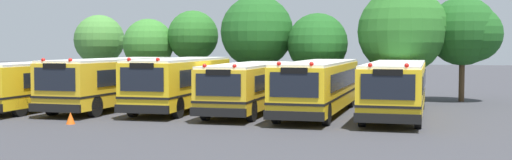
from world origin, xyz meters
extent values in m
plane|color=#38383D|center=(0.00, 0.00, 0.00)|extent=(160.00, 160.00, 0.00)
cube|color=yellow|center=(-8.98, -0.23, 1.33)|extent=(2.39, 11.33, 1.96)
cube|color=white|center=(-8.98, -0.23, 2.37)|extent=(2.35, 11.10, 0.12)
cube|color=black|center=(-7.77, 0.07, 1.64)|extent=(0.05, 8.84, 0.71)
cube|color=black|center=(-10.19, 0.07, 1.64)|extent=(0.05, 8.84, 0.71)
cube|color=black|center=(-8.98, -0.23, 0.94)|extent=(2.42, 11.44, 0.10)
cylinder|color=black|center=(-7.92, -4.49, 0.50)|extent=(0.28, 1.00, 1.00)
cylinder|color=black|center=(-7.93, 3.64, 0.50)|extent=(0.28, 1.00, 1.00)
cylinder|color=black|center=(-10.03, 3.63, 0.50)|extent=(0.28, 1.00, 1.00)
cube|color=yellow|center=(-5.42, -0.23, 1.42)|extent=(2.80, 10.03, 2.14)
cube|color=white|center=(-5.42, -0.23, 2.55)|extent=(2.75, 9.83, 0.12)
cube|color=black|center=(-5.57, -5.28, 0.53)|extent=(2.57, 0.23, 0.36)
cube|color=black|center=(-5.57, -5.23, 1.80)|extent=(2.07, 0.12, 1.03)
cube|color=black|center=(-4.14, 0.03, 1.76)|extent=(0.26, 7.77, 0.77)
cube|color=black|center=(-6.69, 0.11, 1.76)|extent=(0.26, 7.77, 0.77)
cube|color=black|center=(-5.42, -0.23, 0.99)|extent=(2.83, 10.13, 0.10)
sphere|color=red|center=(-4.87, -5.08, 2.65)|extent=(0.18, 0.18, 0.18)
sphere|color=red|center=(-6.25, -5.04, 2.65)|extent=(0.18, 0.18, 0.18)
cube|color=black|center=(-5.57, -5.24, 2.39)|extent=(1.14, 0.11, 0.24)
cylinder|color=black|center=(-4.41, -3.84, 0.50)|extent=(0.31, 1.01, 1.00)
cylinder|color=black|center=(-6.64, -3.78, 0.50)|extent=(0.31, 1.01, 1.00)
cylinder|color=black|center=(-4.21, 2.92, 0.50)|extent=(0.31, 1.01, 1.00)
cylinder|color=black|center=(-6.45, 2.98, 0.50)|extent=(0.31, 1.01, 1.00)
cube|color=yellow|center=(-1.73, -0.04, 1.43)|extent=(2.63, 9.26, 2.17)
cube|color=white|center=(-1.73, -0.04, 2.58)|extent=(2.58, 9.08, 0.12)
cube|color=black|center=(-1.65, -4.72, 0.53)|extent=(2.51, 0.21, 0.36)
cube|color=black|center=(-1.65, -4.67, 1.82)|extent=(2.02, 0.10, 1.04)
cube|color=black|center=(-0.49, 0.28, 1.78)|extent=(0.17, 7.19, 0.78)
cube|color=black|center=(-2.99, 0.23, 1.78)|extent=(0.17, 7.19, 0.78)
cube|color=black|center=(-1.73, -0.04, 1.00)|extent=(2.66, 9.36, 0.10)
sphere|color=red|center=(-0.97, -4.49, 2.68)|extent=(0.18, 0.18, 0.18)
sphere|color=red|center=(-2.33, -4.52, 2.68)|extent=(0.18, 0.18, 0.18)
cube|color=black|center=(-1.65, -4.68, 2.42)|extent=(1.11, 0.10, 0.24)
cylinder|color=black|center=(-0.58, -3.23, 0.50)|extent=(0.30, 1.00, 1.00)
cylinder|color=black|center=(-2.76, -3.27, 0.50)|extent=(0.30, 1.00, 1.00)
cylinder|color=black|center=(-0.69, 2.79, 0.50)|extent=(0.30, 1.00, 1.00)
cylinder|color=black|center=(-2.87, 2.75, 0.50)|extent=(0.30, 1.00, 1.00)
cube|color=yellow|center=(1.89, -0.01, 1.32)|extent=(2.49, 10.02, 1.93)
cube|color=white|center=(1.89, -0.01, 2.34)|extent=(2.44, 9.82, 0.12)
cube|color=black|center=(1.95, -5.07, 0.53)|extent=(2.41, 0.19, 0.36)
cube|color=black|center=(1.95, -5.02, 1.66)|extent=(1.94, 0.08, 0.93)
cube|color=black|center=(3.09, 0.31, 1.62)|extent=(0.14, 7.79, 0.70)
cube|color=black|center=(0.68, 0.28, 1.62)|extent=(0.14, 7.79, 0.70)
cube|color=black|center=(1.89, -0.01, 0.93)|extent=(2.51, 10.12, 0.10)
sphere|color=red|center=(2.60, -4.84, 2.44)|extent=(0.18, 0.18, 0.18)
sphere|color=red|center=(1.30, -4.86, 2.44)|extent=(0.18, 0.18, 0.18)
cube|color=black|center=(1.95, -5.03, 2.18)|extent=(1.06, 0.09, 0.24)
cylinder|color=black|center=(2.98, -3.59, 0.50)|extent=(0.29, 1.00, 1.00)
cylinder|color=black|center=(0.89, -3.61, 0.50)|extent=(0.29, 1.00, 1.00)
cylinder|color=black|center=(2.89, 3.20, 0.50)|extent=(0.29, 1.00, 1.00)
cylinder|color=black|center=(0.81, 3.18, 0.50)|extent=(0.29, 1.00, 1.00)
cube|color=yellow|center=(5.31, 0.06, 1.38)|extent=(2.53, 11.05, 2.06)
cube|color=white|center=(5.31, 0.06, 2.47)|extent=(2.48, 10.83, 0.12)
cube|color=black|center=(5.23, -5.51, 0.53)|extent=(2.43, 0.19, 0.36)
cube|color=black|center=(5.23, -5.46, 1.75)|extent=(1.95, 0.09, 0.99)
cube|color=black|center=(6.52, 0.35, 1.71)|extent=(0.16, 8.60, 0.74)
cube|color=black|center=(4.10, 0.38, 1.71)|extent=(0.16, 8.60, 0.74)
cube|color=black|center=(5.31, 0.06, 0.97)|extent=(2.56, 11.16, 0.10)
sphere|color=red|center=(5.89, -5.30, 2.57)|extent=(0.18, 0.18, 0.18)
sphere|color=red|center=(4.58, -5.29, 2.57)|extent=(0.18, 0.18, 0.18)
cube|color=black|center=(5.23, -5.47, 2.31)|extent=(1.07, 0.09, 0.24)
cylinder|color=black|center=(6.30, -4.06, 0.50)|extent=(0.29, 1.00, 1.00)
cylinder|color=black|center=(4.20, -4.03, 0.50)|extent=(0.29, 1.00, 1.00)
cylinder|color=black|center=(6.41, 3.76, 0.50)|extent=(0.29, 1.00, 1.00)
cylinder|color=black|center=(4.31, 3.79, 0.50)|extent=(0.29, 1.00, 1.00)
cube|color=yellow|center=(8.90, 0.10, 1.36)|extent=(2.62, 11.03, 2.03)
cube|color=white|center=(8.90, 0.10, 2.44)|extent=(2.57, 10.81, 0.12)
cube|color=black|center=(8.83, -5.47, 0.53)|extent=(2.52, 0.19, 0.36)
cube|color=black|center=(8.83, -5.42, 1.73)|extent=(2.03, 0.09, 0.97)
cube|color=black|center=(10.16, 0.38, 1.69)|extent=(0.15, 8.58, 0.73)
cube|color=black|center=(7.65, 0.41, 1.69)|extent=(0.15, 8.58, 0.73)
cube|color=black|center=(8.90, 0.10, 0.96)|extent=(2.65, 11.14, 0.10)
sphere|color=red|center=(9.51, -5.26, 2.54)|extent=(0.18, 0.18, 0.18)
sphere|color=red|center=(8.15, -5.24, 2.54)|extent=(0.18, 0.18, 0.18)
cube|color=black|center=(8.83, -5.43, 2.28)|extent=(1.11, 0.09, 0.24)
cylinder|color=black|center=(9.94, -4.02, 0.50)|extent=(0.29, 1.00, 1.00)
cylinder|color=black|center=(7.75, -3.99, 0.50)|extent=(0.29, 1.00, 1.00)
cylinder|color=black|center=(10.05, 3.78, 0.50)|extent=(0.29, 1.00, 1.00)
cylinder|color=black|center=(7.85, 3.81, 0.50)|extent=(0.29, 1.00, 1.00)
cylinder|color=#4C3823|center=(-11.52, 9.43, 1.19)|extent=(0.44, 0.44, 2.38)
sphere|color=#478438|center=(-11.52, 9.43, 3.67)|extent=(3.44, 3.44, 3.44)
sphere|color=#478438|center=(-10.83, 9.52, 3.57)|extent=(2.14, 2.14, 2.14)
cylinder|color=#4C3823|center=(-7.24, 8.13, 1.06)|extent=(0.35, 0.35, 2.13)
sphere|color=#387A2D|center=(-7.24, 8.13, 3.37)|extent=(3.31, 3.31, 3.31)
sphere|color=#387A2D|center=(-7.92, 8.34, 3.43)|extent=(2.24, 2.24, 2.24)
cylinder|color=#4C3823|center=(-4.30, 8.54, 1.34)|extent=(0.44, 0.44, 2.67)
sphere|color=#286623|center=(-4.30, 8.54, 3.90)|extent=(3.28, 3.28, 3.28)
sphere|color=#286623|center=(-4.66, 8.80, 4.22)|extent=(2.24, 2.24, 2.24)
cylinder|color=#4C3823|center=(0.14, 7.94, 1.22)|extent=(0.32, 0.32, 2.45)
sphere|color=#1E561E|center=(0.14, 7.94, 4.14)|extent=(4.50, 4.50, 4.50)
sphere|color=#1E561E|center=(-0.12, 7.92, 4.16)|extent=(2.91, 2.91, 2.91)
cylinder|color=#4C3823|center=(3.96, 7.74, 1.02)|extent=(0.29, 0.29, 2.04)
sphere|color=#1E561E|center=(3.96, 7.74, 3.41)|extent=(3.64, 3.64, 3.64)
sphere|color=#1E561E|center=(4.21, 7.69, 3.19)|extent=(2.43, 2.43, 2.43)
cylinder|color=#4C3823|center=(8.84, 7.67, 1.11)|extent=(0.35, 0.35, 2.22)
sphere|color=#286623|center=(8.84, 7.67, 4.10)|extent=(5.02, 5.02, 5.02)
sphere|color=#286623|center=(9.48, 7.96, 4.38)|extent=(4.01, 4.01, 4.01)
cylinder|color=#4C3823|center=(12.29, 8.95, 1.31)|extent=(0.33, 0.33, 2.61)
sphere|color=#1E561E|center=(12.29, 8.95, 4.12)|extent=(4.01, 4.01, 4.01)
sphere|color=#1E561E|center=(12.94, 8.80, 3.95)|extent=(3.21, 3.21, 3.21)
cone|color=#EA5914|center=(-4.13, -6.34, 0.25)|extent=(0.38, 0.38, 0.50)
camera|label=1|loc=(10.13, -29.44, 3.30)|focal=43.88mm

